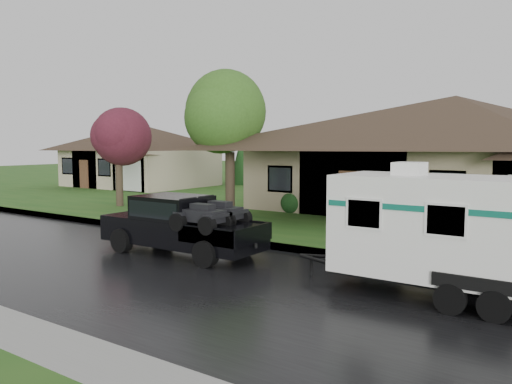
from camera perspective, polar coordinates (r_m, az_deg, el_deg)
ground at (r=14.23m, az=0.35°, el=-8.44°), size 140.00×140.00×0.00m
road at (r=12.68m, az=-4.78°, el=-10.18°), size 140.00×8.00×0.01m
curb at (r=16.09m, az=4.85°, el=-6.55°), size 140.00×0.50×0.15m
lawn at (r=27.77m, az=17.89°, el=-1.70°), size 140.00×26.00×0.15m
house_main at (r=25.88m, az=22.28°, el=5.45°), size 19.44×10.80×6.90m
house_far at (r=40.20m, az=-12.97°, el=4.71°), size 10.80×8.64×5.80m
tree_left_green at (r=22.90m, az=-3.02°, el=8.86°), size 4.02×4.02×6.66m
tree_red at (r=27.33m, az=-15.48°, el=6.05°), size 3.17×3.17×5.25m
shrub_row at (r=21.72m, az=18.74°, el=-2.14°), size 13.60×1.00×1.00m
pickup_truck at (r=15.78m, az=-8.83°, el=-3.52°), size 5.45×2.07×1.82m
travel_trailer at (r=11.66m, az=24.68°, el=-4.02°), size 6.72×2.36×3.02m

